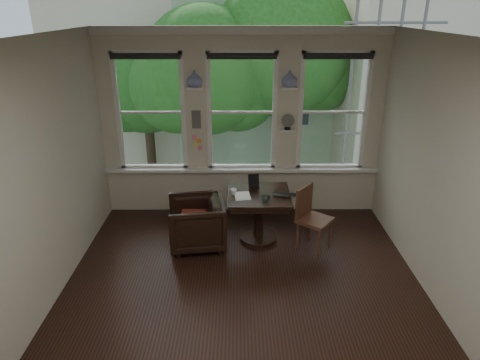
{
  "coord_description": "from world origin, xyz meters",
  "views": [
    {
      "loc": [
        -0.06,
        -4.47,
        3.28
      ],
      "look_at": [
        -0.04,
        0.9,
        1.08
      ],
      "focal_mm": 32.0,
      "sensor_mm": 36.0,
      "label": 1
    }
  ],
  "objects_px": {
    "armchair_left": "(196,223)",
    "laptop": "(285,196)",
    "table": "(259,217)",
    "side_chair_right": "(315,220)",
    "mug": "(234,192)"
  },
  "relations": [
    {
      "from": "armchair_left",
      "to": "laptop",
      "type": "xyz_separation_m",
      "value": [
        1.27,
        0.05,
        0.4
      ]
    },
    {
      "from": "table",
      "to": "side_chair_right",
      "type": "height_order",
      "value": "side_chair_right"
    },
    {
      "from": "laptop",
      "to": "table",
      "type": "bearing_deg",
      "value": 170.79
    },
    {
      "from": "mug",
      "to": "armchair_left",
      "type": "bearing_deg",
      "value": -165.05
    },
    {
      "from": "armchair_left",
      "to": "side_chair_right",
      "type": "bearing_deg",
      "value": 79.09
    },
    {
      "from": "table",
      "to": "armchair_left",
      "type": "height_order",
      "value": "table"
    },
    {
      "from": "laptop",
      "to": "side_chair_right",
      "type": "bearing_deg",
      "value": -10.33
    },
    {
      "from": "table",
      "to": "laptop",
      "type": "height_order",
      "value": "laptop"
    },
    {
      "from": "table",
      "to": "mug",
      "type": "bearing_deg",
      "value": -176.49
    },
    {
      "from": "armchair_left",
      "to": "mug",
      "type": "relative_size",
      "value": 8.5
    },
    {
      "from": "side_chair_right",
      "to": "laptop",
      "type": "bearing_deg",
      "value": 108.9
    },
    {
      "from": "table",
      "to": "laptop",
      "type": "distance_m",
      "value": 0.54
    },
    {
      "from": "table",
      "to": "mug",
      "type": "distance_m",
      "value": 0.56
    },
    {
      "from": "table",
      "to": "side_chair_right",
      "type": "distance_m",
      "value": 0.83
    },
    {
      "from": "side_chair_right",
      "to": "laptop",
      "type": "distance_m",
      "value": 0.54
    }
  ]
}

